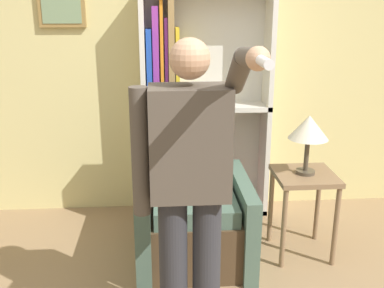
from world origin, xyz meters
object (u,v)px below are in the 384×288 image
(person_standing, at_px, (190,185))
(armchair, at_px, (193,208))
(table_lamp, at_px, (309,129))
(side_table, at_px, (304,189))
(bookcase, at_px, (190,113))

(person_standing, bearing_deg, armchair, 84.70)
(table_lamp, bearing_deg, person_standing, -135.80)
(armchair, bearing_deg, side_table, -4.65)
(person_standing, distance_m, side_table, 1.31)
(armchair, height_order, side_table, armchair)
(person_standing, height_order, table_lamp, person_standing)
(bookcase, distance_m, table_lamp, 1.10)
(armchair, distance_m, person_standing, 1.10)
(armchair, distance_m, table_lamp, 1.01)
(armchair, relative_size, side_table, 1.85)
(side_table, xyz_separation_m, table_lamp, (0.00, -0.00, 0.45))
(bookcase, bearing_deg, person_standing, -93.93)
(armchair, xyz_separation_m, person_standing, (-0.09, -0.93, 0.58))
(armchair, xyz_separation_m, table_lamp, (0.80, -0.07, 0.61))
(side_table, relative_size, table_lamp, 1.49)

